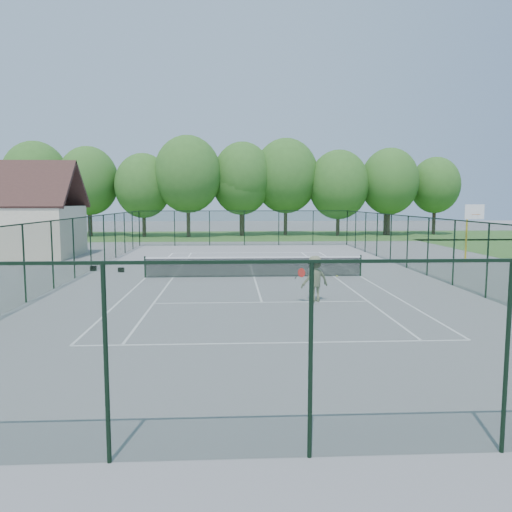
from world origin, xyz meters
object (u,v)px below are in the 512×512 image
object	(u,v)px
tennis_player	(315,279)
basketball_goal	(471,222)
sports_bag_a	(93,268)
tennis_net	(254,266)

from	to	relation	value
tennis_player	basketball_goal	bearing A→B (deg)	44.12
tennis_player	sports_bag_a	bearing A→B (deg)	140.26
tennis_net	basketball_goal	size ratio (longest dim) A/B	3.04
basketball_goal	sports_bag_a	size ratio (longest dim) A/B	10.64
basketball_goal	tennis_player	size ratio (longest dim) A/B	2.00
basketball_goal	tennis_player	xyz separation A→B (m)	(-11.54, -11.19, -1.68)
tennis_net	basketball_goal	xyz separation A→B (m)	(13.58, 4.83, 1.99)
basketball_goal	sports_bag_a	bearing A→B (deg)	-174.47
tennis_net	sports_bag_a	bearing A→B (deg)	163.20
sports_bag_a	tennis_player	distance (m)	14.13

